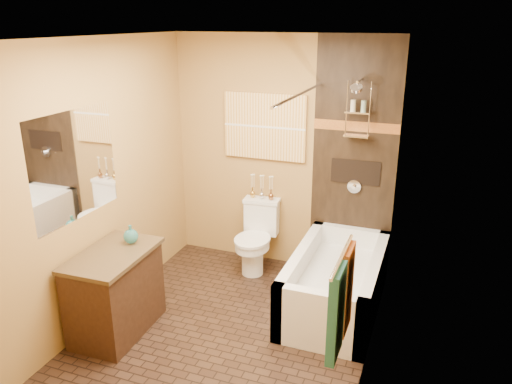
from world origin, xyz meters
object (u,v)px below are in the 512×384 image
at_px(sunset_painting, 265,127).
at_px(bathtub, 336,287).
at_px(vanity, 115,292).
at_px(toilet, 256,237).

height_order(sunset_painting, bathtub, sunset_painting).
height_order(sunset_painting, vanity, sunset_painting).
relative_size(bathtub, vanity, 1.72).
distance_m(bathtub, toilet, 1.10).
xyz_separation_m(toilet, vanity, (-0.74, -1.51, -0.00)).
bearing_deg(toilet, sunset_painting, 84.80).
bearing_deg(toilet, vanity, -121.35).
height_order(bathtub, toilet, toilet).
height_order(bathtub, vanity, vanity).
bearing_deg(toilet, bathtub, -30.69).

